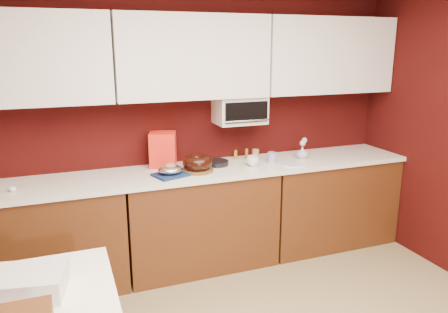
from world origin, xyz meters
TOP-DOWN VIEW (x-y plane):
  - wall_back at (0.00, 2.25)m, footprint 4.00×0.02m
  - base_cabinet_left at (-1.33, 1.94)m, footprint 1.31×0.58m
  - base_cabinet_center at (0.00, 1.94)m, footprint 1.31×0.58m
  - base_cabinet_right at (1.33, 1.94)m, footprint 1.31×0.58m
  - countertop at (0.00, 1.94)m, footprint 4.00×0.62m
  - upper_cabinet_left at (-1.33, 2.08)m, footprint 1.31×0.33m
  - upper_cabinet_center at (0.00, 2.08)m, footprint 1.31×0.33m
  - upper_cabinet_right at (1.33, 2.08)m, footprint 1.31×0.33m
  - toaster_oven at (0.45, 2.10)m, footprint 0.45×0.30m
  - toaster_oven_door at (0.45, 1.94)m, footprint 0.40×0.02m
  - toaster_oven_handle at (0.45, 1.93)m, footprint 0.42×0.02m
  - cake_base at (-0.03, 1.88)m, footprint 0.29×0.29m
  - bundt_cake at (-0.03, 1.88)m, footprint 0.27×0.27m
  - navy_towel at (-0.28, 1.83)m, footprint 0.31×0.29m
  - foil_ham_nest at (-0.28, 1.83)m, footprint 0.22×0.20m
  - roasted_ham at (-0.28, 1.83)m, footprint 0.11×0.09m
  - pandoro_box at (-0.26, 2.15)m, footprint 0.28×0.26m
  - dark_pan at (0.19, 2.02)m, footprint 0.26×0.26m
  - coffee_mug at (0.48, 1.87)m, footprint 0.13×0.13m
  - blue_jar at (0.70, 1.92)m, footprint 0.10×0.10m
  - flower_vase at (1.03, 1.95)m, footprint 0.10×0.10m
  - flower_pink at (1.03, 1.95)m, footprint 0.05×0.05m
  - flower_blue at (1.06, 1.97)m, footprint 0.05×0.05m
  - china_plate at (0.83, 1.78)m, footprint 0.23×0.23m
  - amber_bottle at (0.43, 2.14)m, footprint 0.04×0.04m
  - paper_cup at (0.60, 2.08)m, footprint 0.07×0.07m
  - egg_left at (-1.46, 1.85)m, footprint 0.06×0.05m
  - egg_right at (-1.47, 1.87)m, footprint 0.05×0.04m
  - newspaper_stack at (-1.31, 0.59)m, footprint 0.38×0.34m
  - amber_bottle_tall at (0.53, 2.12)m, footprint 0.04×0.04m

SIDE VIEW (x-z plane):
  - base_cabinet_left at x=-1.33m, z-range 0.00..0.86m
  - base_cabinet_center at x=0.00m, z-range 0.00..0.86m
  - base_cabinet_right at x=1.33m, z-range 0.00..0.86m
  - newspaper_stack at x=-1.31m, z-range 0.75..0.87m
  - countertop at x=0.00m, z-range 0.86..0.90m
  - china_plate at x=0.83m, z-range 0.90..0.91m
  - navy_towel at x=-0.28m, z-range 0.90..0.92m
  - cake_base at x=-0.03m, z-range 0.90..0.92m
  - egg_right at x=-1.47m, z-range 0.90..0.94m
  - dark_pan at x=0.19m, z-range 0.90..0.94m
  - egg_left at x=-1.46m, z-range 0.90..0.94m
  - amber_bottle at x=0.43m, z-range 0.90..0.99m
  - paper_cup at x=0.60m, z-range 0.90..1.00m
  - blue_jar at x=0.70m, z-range 0.90..1.00m
  - amber_bottle_tall at x=0.53m, z-range 0.90..1.00m
  - coffee_mug at x=0.48m, z-range 0.90..1.01m
  - foil_ham_nest at x=-0.28m, z-range 0.92..0.99m
  - flower_vase at x=1.03m, z-range 0.90..1.03m
  - roasted_ham at x=-0.28m, z-range 0.95..1.01m
  - bundt_cake at x=-0.03m, z-range 0.93..1.03m
  - flower_pink at x=1.03m, z-range 1.02..1.08m
  - pandoro_box at x=-0.26m, z-range 0.90..1.21m
  - flower_blue at x=1.06m, z-range 1.04..1.10m
  - wall_back at x=0.00m, z-range 0.00..2.50m
  - toaster_oven_handle at x=0.45m, z-range 1.29..1.31m
  - toaster_oven at x=0.45m, z-range 1.25..1.50m
  - toaster_oven_door at x=0.45m, z-range 1.28..1.47m
  - upper_cabinet_left at x=-1.33m, z-range 1.50..2.20m
  - upper_cabinet_center at x=0.00m, z-range 1.50..2.20m
  - upper_cabinet_right at x=1.33m, z-range 1.50..2.20m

